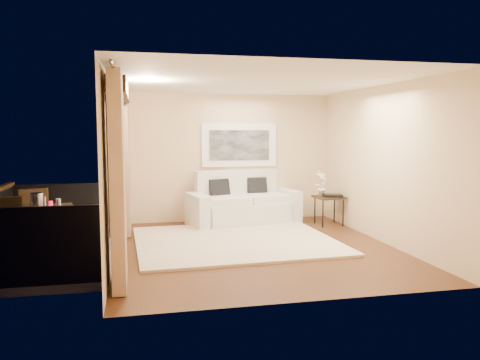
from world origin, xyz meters
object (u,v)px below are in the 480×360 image
object	(u,v)px
ice_bucket	(37,200)
bistro_table	(48,213)
balcony_chair_far	(34,214)
balcony_chair_near	(5,231)
side_table	(329,199)
orchid	(321,183)
sofa	(242,205)

from	to	relation	value
ice_bucket	bistro_table	bearing A→B (deg)	-33.33
balcony_chair_far	balcony_chair_near	world-z (taller)	balcony_chair_near
bistro_table	ice_bucket	xyz separation A→B (m)	(-0.16, 0.11, 0.18)
bistro_table	balcony_chair_near	size ratio (longest dim) A/B	0.81
side_table	balcony_chair_near	distance (m)	5.99
orchid	ice_bucket	distance (m)	5.46
side_table	balcony_chair_far	bearing A→B (deg)	-170.51
sofa	ice_bucket	size ratio (longest dim) A/B	12.07
side_table	ice_bucket	bearing A→B (deg)	-161.74
bistro_table	balcony_chair_near	world-z (taller)	balcony_chair_near
balcony_chair_far	ice_bucket	bearing A→B (deg)	87.81
side_table	bistro_table	world-z (taller)	bistro_table
sofa	orchid	size ratio (longest dim) A/B	4.59
side_table	orchid	bearing A→B (deg)	126.04
balcony_chair_far	ice_bucket	distance (m)	0.91
sofa	balcony_chair_far	distance (m)	4.05
side_table	balcony_chair_near	bearing A→B (deg)	-157.42
sofa	balcony_chair_far	world-z (taller)	sofa
sofa	orchid	distance (m)	1.71
balcony_chair_far	balcony_chair_near	distance (m)	1.39
ice_bucket	sofa	bearing A→B (deg)	33.06
bistro_table	balcony_chair_far	size ratio (longest dim) A/B	0.84
balcony_chair_near	orchid	bearing A→B (deg)	9.77
orchid	bistro_table	size ratio (longest dim) A/B	0.62
sofa	side_table	world-z (taller)	sofa
bistro_table	sofa	bearing A→B (deg)	35.50
sofa	side_table	distance (m)	1.79
side_table	ice_bucket	size ratio (longest dim) A/B	2.97
orchid	side_table	bearing A→B (deg)	-53.96
balcony_chair_near	ice_bucket	world-z (taller)	balcony_chair_near
bistro_table	balcony_chair_far	xyz separation A→B (m)	(-0.38, 0.92, -0.17)
balcony_chair_near	side_table	bearing A→B (deg)	8.02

